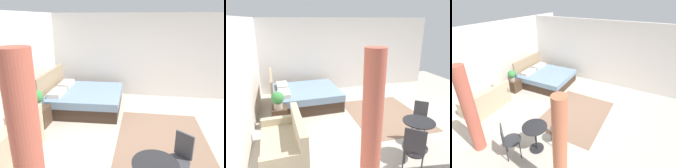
% 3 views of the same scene
% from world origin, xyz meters
% --- Properties ---
extents(ground_plane, '(8.42, 9.52, 0.02)m').
position_xyz_m(ground_plane, '(0.00, 0.00, -0.01)').
color(ground_plane, '#B2A899').
extents(wall_back, '(8.42, 0.12, 2.65)m').
position_xyz_m(wall_back, '(0.00, 3.26, 1.33)').
color(wall_back, silver).
rests_on(wall_back, ground).
extents(wall_right, '(0.12, 6.52, 2.65)m').
position_xyz_m(wall_right, '(2.71, 0.00, 1.33)').
color(wall_right, silver).
rests_on(wall_right, ground).
extents(area_rug, '(2.45, 1.89, 0.01)m').
position_xyz_m(area_rug, '(0.00, -0.27, 0.00)').
color(area_rug, '#7F604C').
rests_on(area_rug, ground).
extents(bed, '(1.93, 2.08, 1.09)m').
position_xyz_m(bed, '(1.34, 1.85, 0.29)').
color(bed, '#38281E').
rests_on(bed, ground).
extents(couch, '(1.57, 0.85, 0.83)m').
position_xyz_m(couch, '(-1.21, 2.50, 0.28)').
color(couch, tan).
rests_on(couch, ground).
extents(nightstand, '(0.52, 0.37, 0.48)m').
position_xyz_m(nightstand, '(0.24, 2.58, 0.24)').
color(nightstand, '#473323').
rests_on(nightstand, ground).
extents(potted_plant, '(0.31, 0.31, 0.44)m').
position_xyz_m(potted_plant, '(0.14, 2.60, 0.72)').
color(potted_plant, tan).
rests_on(potted_plant, nightstand).
extents(vase, '(0.12, 0.12, 0.21)m').
position_xyz_m(vase, '(0.36, 2.61, 0.58)').
color(vase, slate).
rests_on(vase, nightstand).
extents(cafe_chair_near_couch, '(0.51, 0.51, 0.87)m').
position_xyz_m(cafe_chair_near_couch, '(-1.30, -0.41, 0.53)').
color(cafe_chair_near_couch, '#3F3F44').
rests_on(cafe_chair_near_couch, ground).
extents(curtain_right, '(0.29, 0.29, 2.27)m').
position_xyz_m(curtain_right, '(-2.46, 1.30, 1.13)').
color(curtain_right, '#C15B47').
rests_on(curtain_right, ground).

